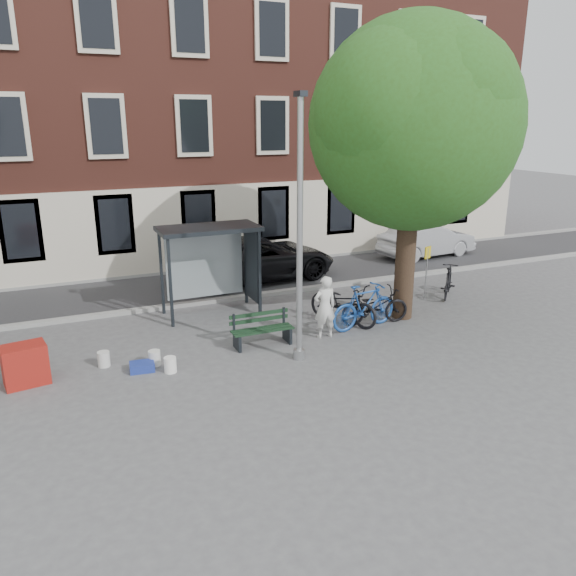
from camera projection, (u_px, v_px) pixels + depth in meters
The scene contains 22 objects.
ground at pixel (299, 359), 13.53m from camera, with size 90.00×90.00×0.00m, color #4C4C4F.
road at pixel (216, 284), 19.66m from camera, with size 40.00×4.00×0.01m, color #28282B.
curb_near at pixel (233, 298), 17.89m from camera, with size 40.00×0.25×0.12m, color gray.
curb_far at pixel (200, 269), 21.40m from camera, with size 40.00×0.25×0.12m, color gray.
building_row at pixel (167, 82), 22.90m from camera, with size 30.00×8.00×14.00m, color brown.
lamppost at pixel (300, 246), 12.72m from camera, with size 0.28×0.35×6.11m.
tree_right at pixel (417, 116), 14.66m from camera, with size 5.76×5.60×8.20m.
bus_shelter at pixel (221, 249), 16.34m from camera, with size 2.85×1.45×2.62m.
painter at pixel (325, 307), 14.62m from camera, with size 0.61×0.40×1.68m, color silver.
bench at pixel (262, 331), 14.26m from camera, with size 1.59×0.54×0.82m.
bike_a at pixel (375, 306), 15.69m from camera, with size 0.69×1.99×1.04m, color black.
bike_b at pixel (364, 306), 15.33m from camera, with size 0.59×2.10×1.26m, color #1B4796.
bike_c at pixel (343, 303), 15.73m from camera, with size 0.77×2.22×1.17m, color black.
bike_d at pixel (448, 281), 18.12m from camera, with size 0.49×1.73×1.04m, color black.
car_dark at pixel (260, 258), 20.09m from camera, with size 2.54×5.50×1.53m, color black.
car_silver at pixel (427, 240), 23.40m from camera, with size 1.48×4.24×1.40m, color #A6A8AE.
red_stand at pixel (25, 365), 12.12m from camera, with size 0.90×0.60×0.90m, color maroon.
blue_crate at pixel (142, 367), 12.85m from camera, with size 0.55×0.40×0.20m, color navy.
bucket_a at pixel (155, 358), 13.12m from camera, with size 0.28×0.28×0.36m, color silver.
bucket_b at pixel (170, 365), 12.76m from camera, with size 0.28×0.28×0.36m, color white.
bucket_c at pixel (104, 359), 13.06m from camera, with size 0.28×0.28×0.36m, color silver.
notice_sign at pixel (427, 262), 17.75m from camera, with size 0.29×0.12×1.70m.
Camera 1 is at (-5.24, -11.30, 5.54)m, focal length 35.00 mm.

